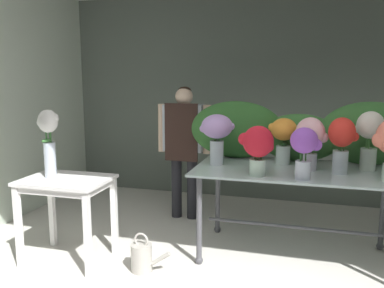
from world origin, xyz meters
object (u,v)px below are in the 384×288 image
(side_table_white, at_px, (67,190))
(vase_lilac_carnations, at_px, (217,132))
(vase_crimson_stock, at_px, (258,146))
(vase_ivory_hydrangea, at_px, (369,135))
(watering_can, at_px, (142,257))
(vase_white_roses_tall, at_px, (49,138))
(vase_scarlet_lilies, at_px, (342,141))
(vase_blush_freesia, at_px, (310,138))
(florist, at_px, (184,138))
(display_table_glass, at_px, (296,182))
(vase_violet_anemones, at_px, (305,148))
(vase_sunset_tulips, at_px, (284,136))

(side_table_white, bearing_deg, vase_lilac_carnations, 27.17)
(side_table_white, height_order, vase_crimson_stock, vase_crimson_stock)
(vase_ivory_hydrangea, distance_m, watering_can, 2.23)
(watering_can, bearing_deg, vase_white_roses_tall, 178.53)
(vase_lilac_carnations, distance_m, vase_scarlet_lilies, 1.09)
(vase_crimson_stock, bearing_deg, vase_blush_freesia, 38.19)
(vase_lilac_carnations, height_order, vase_ivory_hydrangea, vase_ivory_hydrangea)
(florist, xyz_separation_m, vase_crimson_stock, (0.96, -1.05, 0.13))
(display_table_glass, distance_m, vase_violet_anemones, 0.53)
(florist, height_order, vase_lilac_carnations, florist)
(vase_scarlet_lilies, distance_m, vase_sunset_tulips, 0.55)
(florist, relative_size, vase_blush_freesia, 3.27)
(florist, distance_m, vase_crimson_stock, 1.43)
(vase_lilac_carnations, height_order, vase_scarlet_lilies, vase_scarlet_lilies)
(vase_lilac_carnations, relative_size, vase_ivory_hydrangea, 0.91)
(vase_sunset_tulips, height_order, watering_can, vase_sunset_tulips)
(vase_lilac_carnations, xyz_separation_m, vase_white_roses_tall, (-1.37, -0.63, -0.02))
(vase_lilac_carnations, distance_m, vase_sunset_tulips, 0.63)
(vase_ivory_hydrangea, bearing_deg, vase_sunset_tulips, 175.70)
(side_table_white, distance_m, vase_blush_freesia, 2.19)
(side_table_white, relative_size, vase_crimson_stock, 1.82)
(vase_crimson_stock, distance_m, vase_violet_anemones, 0.37)
(vase_lilac_carnations, xyz_separation_m, vase_violet_anemones, (0.79, -0.36, -0.05))
(vase_sunset_tulips, distance_m, watering_can, 1.69)
(vase_ivory_hydrangea, bearing_deg, vase_scarlet_lilies, -139.81)
(vase_ivory_hydrangea, height_order, watering_can, vase_ivory_hydrangea)
(vase_sunset_tulips, bearing_deg, vase_crimson_stock, -109.23)
(side_table_white, bearing_deg, vase_ivory_hydrangea, 16.66)
(vase_sunset_tulips, bearing_deg, vase_violet_anemones, -70.59)
(vase_violet_anemones, relative_size, vase_sunset_tulips, 0.97)
(vase_violet_anemones, bearing_deg, side_table_white, -172.38)
(display_table_glass, relative_size, vase_white_roses_tall, 2.99)
(vase_blush_freesia, relative_size, watering_can, 1.33)
(vase_white_roses_tall, bearing_deg, side_table_white, 0.07)
(display_table_glass, bearing_deg, vase_sunset_tulips, 126.22)
(display_table_glass, height_order, side_table_white, display_table_glass)
(display_table_glass, height_order, watering_can, display_table_glass)
(vase_crimson_stock, bearing_deg, florist, 132.34)
(display_table_glass, distance_m, vase_crimson_stock, 0.59)
(vase_lilac_carnations, distance_m, watering_can, 1.30)
(vase_violet_anemones, height_order, vase_sunset_tulips, vase_sunset_tulips)
(florist, xyz_separation_m, vase_lilac_carnations, (0.54, -0.73, 0.19))
(side_table_white, bearing_deg, display_table_glass, 17.97)
(vase_violet_anemones, distance_m, watering_can, 1.63)
(vase_ivory_hydrangea, distance_m, vase_white_roses_tall, 2.80)
(vase_scarlet_lilies, bearing_deg, florist, 154.12)
(vase_crimson_stock, distance_m, vase_white_roses_tall, 1.81)
(florist, bearing_deg, display_table_glass, -29.48)
(florist, height_order, vase_blush_freesia, florist)
(vase_crimson_stock, bearing_deg, side_table_white, -169.63)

